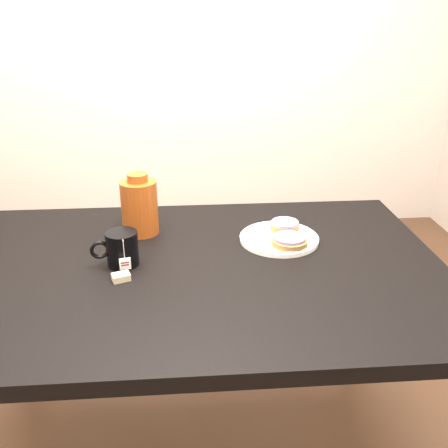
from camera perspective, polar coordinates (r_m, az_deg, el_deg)
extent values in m
cube|color=beige|center=(3.21, -4.86, 22.61)|extent=(3.50, 0.02, 2.70)
cube|color=black|center=(1.38, -3.96, -5.44)|extent=(1.40, 0.90, 0.04)
cylinder|color=black|center=(2.01, -22.66, -9.72)|extent=(0.06, 0.06, 0.71)
cylinder|color=black|center=(2.01, 14.96, -8.57)|extent=(0.06, 0.06, 0.71)
cylinder|color=white|center=(1.51, 6.31, -1.67)|extent=(0.24, 0.24, 0.01)
torus|color=white|center=(1.51, 6.32, -1.45)|extent=(0.23, 0.23, 0.01)
cylinder|color=brown|center=(1.55, 6.96, -0.32)|extent=(0.12, 0.12, 0.02)
cylinder|color=gray|center=(1.55, 6.99, 0.14)|extent=(0.12, 0.12, 0.01)
cylinder|color=brown|center=(1.45, 7.50, -2.08)|extent=(0.13, 0.13, 0.02)
cylinder|color=gray|center=(1.45, 7.52, -1.60)|extent=(0.11, 0.11, 0.01)
cylinder|color=black|center=(1.37, -11.55, -2.76)|extent=(0.10, 0.10, 0.10)
cylinder|color=black|center=(1.36, -11.68, -1.25)|extent=(0.07, 0.07, 0.00)
torus|color=black|center=(1.37, -14.02, -2.88)|extent=(0.05, 0.02, 0.05)
cylinder|color=beige|center=(1.32, -11.39, -2.79)|extent=(0.00, 0.00, 0.05)
cube|color=white|center=(1.34, -11.24, -4.45)|extent=(0.03, 0.01, 0.03)
cube|color=#C6B793|center=(1.32, -11.68, -5.96)|extent=(0.05, 0.05, 0.02)
cylinder|color=#67280D|center=(1.55, -9.62, 1.86)|extent=(0.13, 0.13, 0.17)
cylinder|color=#67280D|center=(1.51, -9.87, 5.23)|extent=(0.06, 0.06, 0.02)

